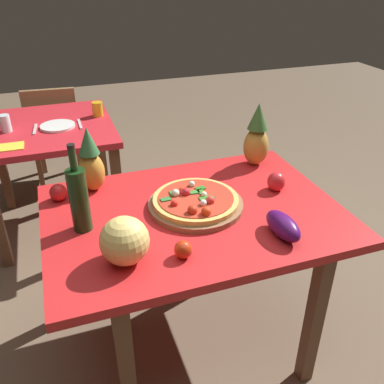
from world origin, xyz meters
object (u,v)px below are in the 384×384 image
Objects in this scene: background_table at (49,143)px; melon at (125,241)px; pineapple_right at (91,163)px; bell_pepper at (276,182)px; tomato_by_bottle at (58,193)px; napkin_folded at (11,147)px; tomato_beside_pepper at (183,249)px; drinking_glass_juice at (98,109)px; knife_utensil at (80,124)px; eggplant at (283,226)px; pizza_board at (196,205)px; dinner_plate at (58,126)px; pineapple_left at (257,138)px; pizza at (195,200)px; display_table at (193,228)px; dining_chair at (55,130)px; fork_utensil at (35,129)px; wine_bottle at (79,198)px; drinking_glass_water at (5,123)px.

melon is at bearing -81.88° from background_table.
bell_pepper is at bearing -19.48° from pineapple_right.
napkin_folded is at bearing 107.47° from tomato_by_bottle.
tomato_beside_pepper is 0.71× the size of drinking_glass_juice.
melon reaches higher than knife_utensil.
eggplant is 2.94× the size of tomato_beside_pepper.
pizza_board is 1.25m from napkin_folded.
dinner_plate reaches higher than napkin_folded.
background_table is 4.93× the size of knife_utensil.
background_table is 2.68× the size of pineapple_left.
pineapple_right reaches higher than bell_pepper.
pizza reaches higher than tomato_beside_pepper.
melon is at bearing -145.10° from display_table.
napkin_folded is at bearing -138.53° from dinner_plate.
tomato_by_bottle reaches higher than pizza_board.
dining_chair is 4.72× the size of fork_utensil.
pineapple_left is (1.03, -0.96, 0.27)m from background_table.
display_table is 3.38× the size of pizza.
pineapple_right is 2.22× the size of napkin_folded.
wine_bottle is (0.10, -1.28, 0.26)m from background_table.
pizza is 2.09× the size of knife_utensil.
eggplant is (0.26, -0.31, 0.00)m from pizza.
display_table is 1.51m from drinking_glass_water.
knife_utensil is at bearing 107.05° from pizza_board.
pineapple_right is 0.92m from dinner_plate.
dinner_plate is at bearing 111.68° from display_table.
background_table is 4.03× the size of dinner_plate.
dinner_plate is 0.14m from fork_utensil.
fork_utensil is at bearing 95.29° from tomato_by_bottle.
melon is at bearing -73.52° from fork_utensil.
pineapple_left is 2.37× the size of napkin_folded.
pineapple_right is at bearing 99.38° from dining_chair.
pineapple_right reaches higher than tomato_by_bottle.
bell_pepper is 1.00m from tomato_by_bottle.
knife_utensil is (-0.82, 0.91, -0.15)m from pineapple_left.
background_table is 1.41m from pizza.
fork_utensil is at bearing 107.86° from tomato_beside_pepper.
pizza is at bearing -51.16° from napkin_folded.
napkin_folded is (-0.25, -0.97, 0.29)m from dining_chair.
dining_chair reaches higher than tomato_by_bottle.
display_table is 0.45m from bell_pepper.
tomato_by_bottle is 0.97m from knife_utensil.
pineapple_left is 1.84× the size of knife_utensil.
melon is 1.86× the size of drinking_glass_juice.
background_table is at bearing 55.51° from napkin_folded.
melon is at bearing -143.82° from pizza_board.
bell_pepper is 0.37m from eggplant.
dining_chair is at bearing 91.74° from dinner_plate.
melon reaches higher than napkin_folded.
wine_bottle is 1.03m from napkin_folded.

